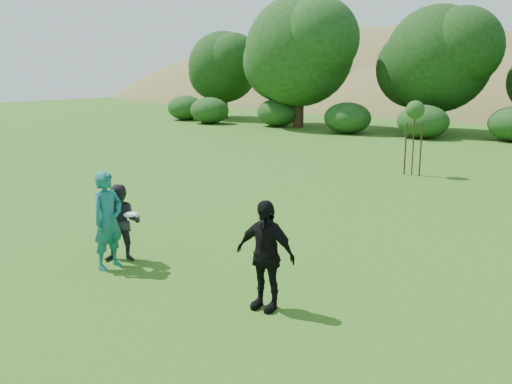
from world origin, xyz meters
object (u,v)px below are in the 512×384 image
(player_teal, at_px, (108,220))
(sapling, at_px, (415,112))
(player_grey, at_px, (122,223))
(player_black, at_px, (265,255))

(player_teal, xyz_separation_m, sapling, (1.39, 13.78, 1.42))
(player_teal, height_order, player_grey, player_teal)
(player_grey, relative_size, sapling, 0.58)
(sapling, bearing_deg, player_black, -80.23)
(player_black, bearing_deg, player_teal, 179.32)
(player_black, bearing_deg, player_grey, 172.71)
(player_teal, bearing_deg, sapling, -6.99)
(player_teal, bearing_deg, player_black, -89.49)
(player_grey, bearing_deg, player_black, -42.63)
(player_grey, height_order, player_black, player_black)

